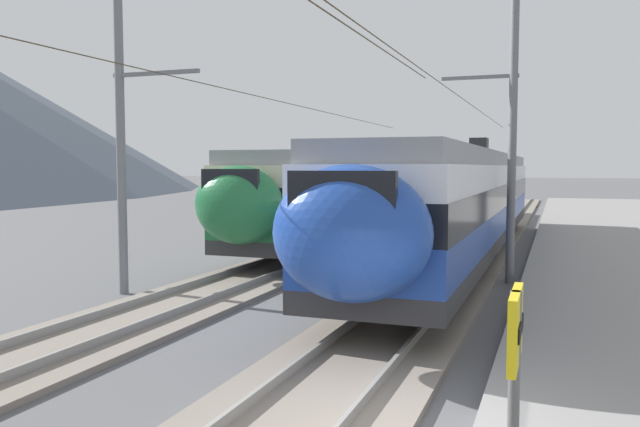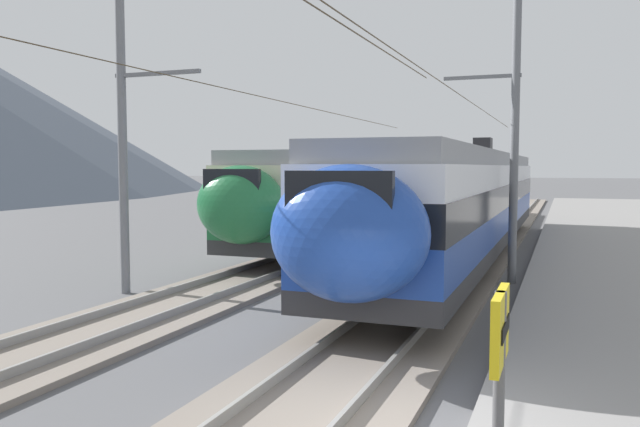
% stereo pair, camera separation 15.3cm
% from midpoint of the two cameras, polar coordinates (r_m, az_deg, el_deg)
% --- Properties ---
extents(track_near, '(120.00, 3.00, 0.28)m').
position_cam_midpoint_polar(track_near, '(8.56, -3.37, -18.42)').
color(track_near, slate).
rests_on(track_near, ground).
extents(train_near_platform, '(27.73, 2.94, 4.27)m').
position_cam_midpoint_polar(train_near_platform, '(23.18, 12.40, 1.28)').
color(train_near_platform, '#2D2D30').
rests_on(train_near_platform, track_near).
extents(train_far_track, '(32.36, 2.93, 4.27)m').
position_cam_midpoint_polar(train_far_track, '(32.80, 5.19, 2.19)').
color(train_far_track, '#2D2D30').
rests_on(train_far_track, track_far).
extents(catenary_mast_mid, '(40.84, 2.18, 8.13)m').
position_cam_midpoint_polar(catenary_mast_mid, '(19.16, 16.11, 6.58)').
color(catenary_mast_mid, slate).
rests_on(catenary_mast_mid, ground).
extents(catenary_mast_far_side, '(40.84, 2.52, 8.01)m').
position_cam_midpoint_polar(catenary_mast_far_side, '(17.52, -17.11, 6.61)').
color(catenary_mast_far_side, slate).
rests_on(catenary_mast_far_side, ground).
extents(platform_sign, '(0.70, 0.08, 2.23)m').
position_cam_midpoint_polar(platform_sign, '(4.66, 15.93, -13.82)').
color(platform_sign, '#59595B').
rests_on(platform_sign, platform_slab).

